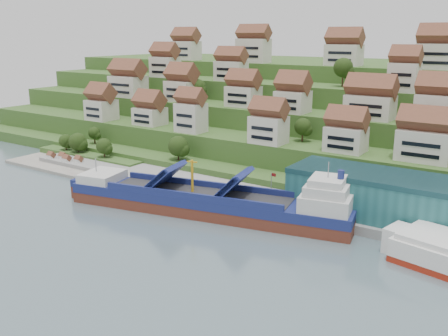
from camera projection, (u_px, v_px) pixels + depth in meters
The scene contains 10 objects.
ground at pixel (188, 210), 124.39m from camera, with size 300.00×300.00×0.00m, color slate.
quay at pixel (287, 204), 125.25m from camera, with size 180.00×14.00×2.20m, color gray.
pebble_beach at pixel (72, 165), 165.25m from camera, with size 45.00×20.00×1.00m, color gray.
hillside at pixel (343, 114), 204.33m from camera, with size 260.00×128.00×31.00m.
hillside_village at pixel (300, 90), 166.00m from camera, with size 154.67×63.51×29.54m.
hillside_trees at pixel (237, 112), 164.78m from camera, with size 137.28×62.77×31.36m.
warehouse at pixel (425, 203), 107.93m from camera, with size 60.00×15.00×10.00m, color #266567.
flagpole at pixel (272, 186), 120.77m from camera, with size 1.28×0.16×8.00m.
beach_huts at pixel (65, 160), 164.91m from camera, with size 14.40×3.70×2.20m.
cargo_ship at pixel (214, 203), 120.52m from camera, with size 71.74×25.29×15.65m.
Camera 1 is at (73.31, -92.01, 42.73)m, focal length 40.00 mm.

